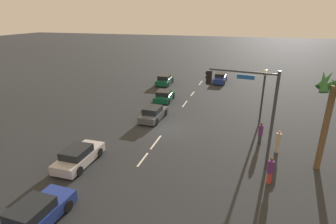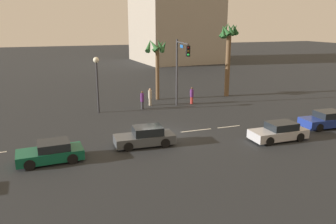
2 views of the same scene
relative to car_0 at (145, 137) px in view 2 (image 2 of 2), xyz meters
name	(u,v)px [view 2 (image 2 of 2)]	position (x,y,z in m)	size (l,w,h in m)	color
ground_plane	(161,134)	(1.82, 1.89, -0.62)	(220.00, 220.00, 0.00)	#232628
lane_stripe_2	(60,146)	(-5.65, 1.89, -0.61)	(2.36, 0.14, 0.01)	silver
lane_stripe_3	(196,130)	(4.74, 1.89, -0.61)	(2.60, 0.14, 0.01)	silver
lane_stripe_4	(229,127)	(7.67, 1.89, -0.61)	(2.04, 0.14, 0.01)	silver
car_0	(145,137)	(0.00, 0.00, 0.00)	(4.20, 1.92, 1.35)	#474C51
car_1	(279,132)	(9.49, -2.15, -0.01)	(4.18, 1.84, 1.32)	#B7B7BC
car_2	(51,152)	(-6.24, -0.82, -0.03)	(4.00, 2.10, 1.27)	#0F5138
car_5	(326,120)	(15.15, -0.81, 0.00)	(4.20, 1.99, 1.34)	navy
traffic_signal	(180,63)	(6.11, 8.93, 3.91)	(0.89, 4.66, 6.74)	#38383D
streetlamp	(97,73)	(-1.75, 10.12, 3.15)	(0.56, 0.56, 5.27)	#2D2D33
pedestrian_0	(150,97)	(3.71, 11.28, 0.32)	(0.54, 0.54, 1.79)	#B2A58C
pedestrian_1	(192,95)	(8.05, 10.49, 0.31)	(0.54, 0.54, 1.78)	#BF3833
pedestrian_2	(142,100)	(2.54, 10.05, 0.34)	(0.50, 0.50, 1.82)	#333338
palm_tree_0	(228,44)	(13.50, 12.89, 5.35)	(2.26, 2.41, 8.47)	brown
palm_tree_1	(157,54)	(5.29, 13.79, 4.45)	(2.61, 2.42, 6.76)	brown
building_3	(175,15)	(20.85, 49.85, 9.44)	(15.67, 17.61, 20.12)	#9E9384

